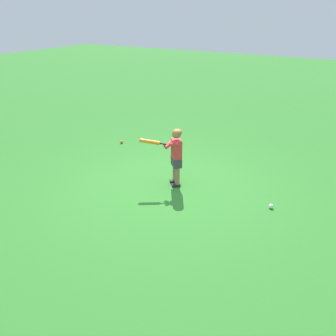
# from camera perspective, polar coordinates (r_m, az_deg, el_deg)

# --- Properties ---
(ground_plane) EXTENTS (40.00, 40.00, 0.00)m
(ground_plane) POSITION_cam_1_polar(r_m,az_deg,el_deg) (6.75, -0.03, -2.55)
(ground_plane) COLOR #2D7528
(child_batter) EXTENTS (0.73, 0.50, 1.08)m
(child_batter) POSITION_cam_1_polar(r_m,az_deg,el_deg) (6.47, 1.07, 2.55)
(child_batter) COLOR #232328
(child_batter) RESTS_ON ground
(play_ball_midfield) EXTENTS (0.08, 0.08, 0.08)m
(play_ball_midfield) POSITION_cam_1_polar(r_m,az_deg,el_deg) (6.19, 16.02, -5.84)
(play_ball_midfield) COLOR white
(play_ball_midfield) RESTS_ON ground
(play_ball_by_bucket) EXTENTS (0.07, 0.07, 0.07)m
(play_ball_by_bucket) POSITION_cam_1_polar(r_m,az_deg,el_deg) (8.83, -7.36, 4.16)
(play_ball_by_bucket) COLOR orange
(play_ball_by_bucket) RESTS_ON ground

